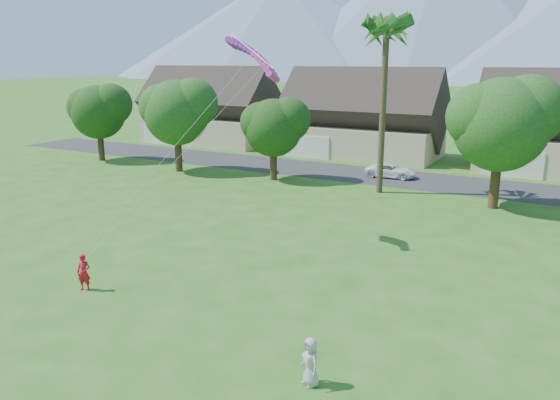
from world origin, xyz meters
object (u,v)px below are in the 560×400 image
Objects in this scene: watcher at (311,362)px; parafoil_kite at (256,55)px; parked_car at (391,171)px; kite_flyer at (84,272)px.

parafoil_kite reaches higher than watcher.
parafoil_kite reaches higher than parked_car.
parked_car is at bearing 58.39° from kite_flyer.
watcher is at bearing -171.30° from parked_car.
watcher is 16.60m from parafoil_kite.
parked_car is (3.98, 28.53, -0.22)m from kite_flyer.
watcher is at bearing -31.53° from kite_flyer.
watcher reaches higher than parked_car.
kite_flyer is at bearing -153.71° from watcher.
kite_flyer is 28.80m from parked_car.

